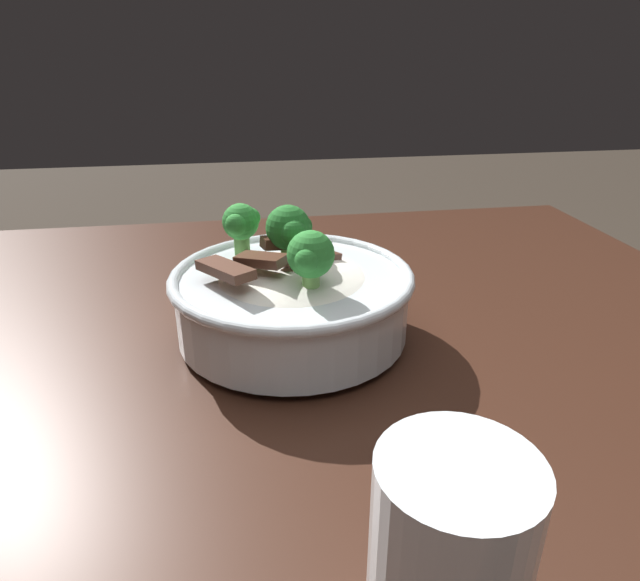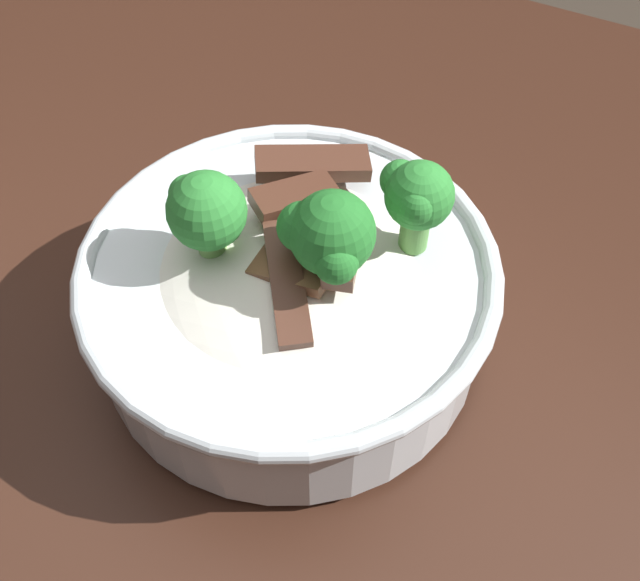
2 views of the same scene
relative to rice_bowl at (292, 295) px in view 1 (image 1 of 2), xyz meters
The scene contains 2 objects.
dining_table 0.20m from the rice_bowl, 18.08° to the left, with size 1.15×1.03×0.78m.
rice_bowl is the anchor object (origin of this frame).
Camera 1 is at (0.39, -0.10, 1.07)m, focal length 31.04 mm.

